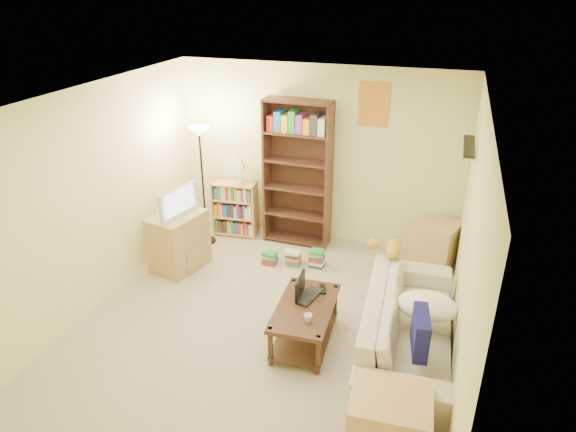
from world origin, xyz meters
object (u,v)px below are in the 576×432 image
(tabby_cat, at_px, (390,247))
(tall_bookshelf, at_px, (297,171))
(mug, at_px, (308,318))
(short_bookshelf, at_px, (235,209))
(laptop, at_px, (314,297))
(television, at_px, (175,201))
(coffee_table, at_px, (305,318))
(tv_stand, at_px, (179,241))
(desk_fan, at_px, (235,169))
(floor_lamp, at_px, (200,152))
(side_table, at_px, (436,243))
(end_cabinet, at_px, (389,423))
(sofa, at_px, (408,326))

(tabby_cat, distance_m, tall_bookshelf, 1.89)
(mug, xyz_separation_m, short_bookshelf, (-1.78, 2.33, -0.08))
(laptop, height_order, television, television)
(coffee_table, bearing_deg, tv_stand, 151.15)
(desk_fan, distance_m, floor_lamp, 0.56)
(tabby_cat, xyz_separation_m, floor_lamp, (-2.70, 0.75, 0.63))
(coffee_table, relative_size, mug, 10.79)
(mug, bearing_deg, coffee_table, 112.34)
(tv_stand, distance_m, short_bookshelf, 1.14)
(laptop, height_order, mug, mug)
(tabby_cat, xyz_separation_m, coffee_table, (-0.71, -1.00, -0.44))
(side_table, bearing_deg, laptop, -120.40)
(desk_fan, xyz_separation_m, end_cabinet, (2.65, -3.14, -0.79))
(desk_fan, bearing_deg, coffee_table, -51.48)
(mug, relative_size, short_bookshelf, 0.12)
(coffee_table, distance_m, desk_fan, 2.73)
(mug, xyz_separation_m, floor_lamp, (-2.09, 1.99, 0.88))
(coffee_table, relative_size, short_bookshelf, 1.25)
(mug, xyz_separation_m, end_cabinet, (0.92, -0.85, -0.22))
(coffee_table, height_order, tv_stand, tv_stand)
(coffee_table, bearing_deg, television, 151.15)
(coffee_table, height_order, end_cabinet, end_cabinet)
(tabby_cat, xyz_separation_m, television, (-2.72, -0.00, 0.21))
(laptop, xyz_separation_m, floor_lamp, (-2.04, 1.59, 0.90))
(sofa, xyz_separation_m, coffee_table, (-1.03, -0.16, -0.03))
(sofa, xyz_separation_m, laptop, (-0.99, -0.01, 0.14))
(tv_stand, bearing_deg, short_bookshelf, 86.66)
(tabby_cat, relative_size, laptop, 1.23)
(sofa, bearing_deg, tabby_cat, 18.61)
(tv_stand, height_order, floor_lamp, floor_lamp)
(tv_stand, height_order, side_table, tv_stand)
(side_table, height_order, end_cabinet, side_table)
(side_table, relative_size, end_cabinet, 0.94)
(tabby_cat, relative_size, short_bookshelf, 0.62)
(short_bookshelf, bearing_deg, tabby_cat, -29.34)
(short_bookshelf, distance_m, end_cabinet, 4.18)
(mug, bearing_deg, tabby_cat, 63.74)
(tv_stand, relative_size, tall_bookshelf, 0.36)
(tabby_cat, distance_m, short_bookshelf, 2.65)
(laptop, xyz_separation_m, desk_fan, (-1.68, 1.90, 0.59))
(mug, distance_m, tv_stand, 2.45)
(short_bookshelf, bearing_deg, side_table, -4.11)
(television, bearing_deg, tabby_cat, -76.55)
(laptop, relative_size, short_bookshelf, 0.50)
(tall_bookshelf, relative_size, end_cabinet, 3.24)
(tall_bookshelf, bearing_deg, end_cabinet, -59.71)
(sofa, xyz_separation_m, desk_fan, (-2.67, 1.89, 0.73))
(sofa, bearing_deg, tv_stand, 72.00)
(tabby_cat, height_order, end_cabinet, tabby_cat)
(short_bookshelf, relative_size, desk_fan, 1.93)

